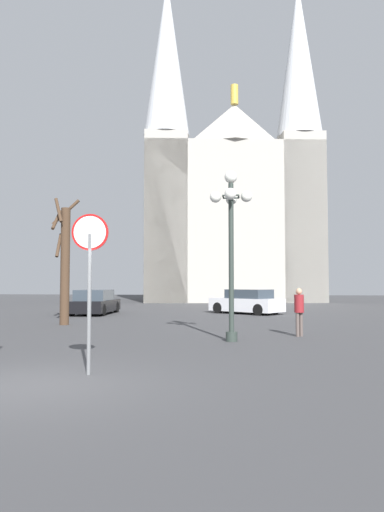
% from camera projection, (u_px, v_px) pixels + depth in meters
% --- Properties ---
extents(ground_plane, '(120.00, 120.00, 0.00)m').
position_uv_depth(ground_plane, '(29.00, 386.00, 8.34)').
color(ground_plane, '#424244').
extents(cathedral, '(17.80, 13.72, 31.47)m').
position_uv_depth(cathedral, '(230.00, 202.00, 46.61)').
color(cathedral, '#ADA89E').
rests_on(cathedral, ground).
extents(stop_sign, '(0.74, 0.12, 3.20)m').
position_uv_depth(stop_sign, '(90.00, 263.00, 9.47)').
color(stop_sign, slate).
rests_on(stop_sign, ground).
extents(street_lamp, '(1.33, 1.33, 5.33)m').
position_uv_depth(street_lamp, '(231.00, 226.00, 14.79)').
color(street_lamp, '#2D3833').
rests_on(street_lamp, ground).
extents(bare_tree, '(1.17, 1.35, 5.55)m').
position_uv_depth(bare_tree, '(65.00, 261.00, 20.44)').
color(bare_tree, '#473323').
rests_on(bare_tree, ground).
extents(parked_car_near_white, '(4.47, 3.93, 1.41)m').
position_uv_depth(parked_car_near_white, '(247.00, 302.00, 27.45)').
color(parked_car_near_white, silver).
rests_on(parked_car_near_white, ground).
extents(parked_car_far_black, '(2.05, 4.63, 1.39)m').
position_uv_depth(parked_car_far_black, '(95.00, 303.00, 27.09)').
color(parked_car_far_black, black).
rests_on(parked_car_far_black, ground).
extents(pedestrian_walking, '(0.32, 0.32, 1.62)m').
position_uv_depth(pedestrian_walking, '(299.00, 307.00, 15.97)').
color(pedestrian_walking, '#594C47').
rests_on(pedestrian_walking, ground).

